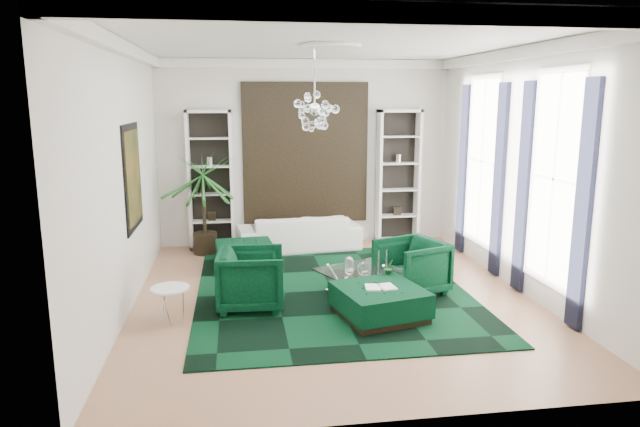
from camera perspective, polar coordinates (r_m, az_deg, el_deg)
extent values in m
cube|color=tan|center=(8.91, 1.32, -8.40)|extent=(6.00, 7.00, 0.02)
cube|color=white|center=(8.43, 1.44, 16.85)|extent=(6.00, 7.00, 0.02)
cube|color=silver|center=(11.91, -1.49, 6.04)|extent=(6.00, 0.02, 3.80)
cube|color=silver|center=(5.09, 8.07, -1.27)|extent=(6.00, 0.02, 3.80)
cube|color=silver|center=(8.49, -19.11, 3.27)|extent=(0.02, 7.00, 3.80)
cube|color=silver|center=(9.44, 19.73, 3.99)|extent=(0.02, 7.00, 3.80)
cylinder|color=white|center=(8.72, 1.09, 16.41)|extent=(0.90, 0.90, 0.05)
cube|color=black|center=(11.86, -1.46, 6.02)|extent=(2.50, 0.06, 2.80)
cube|color=black|center=(9.07, -18.16, 3.50)|extent=(0.04, 1.30, 1.60)
cube|color=white|center=(8.66, 22.39, 3.19)|extent=(0.03, 1.10, 2.90)
cube|color=black|center=(8.02, 24.85, 0.59)|extent=(0.07, 0.30, 3.25)
cube|color=black|center=(9.35, 19.67, 2.37)|extent=(0.07, 0.30, 3.25)
cube|color=white|center=(10.77, 15.91, 5.05)|extent=(0.03, 1.10, 2.90)
cube|color=black|center=(10.09, 17.46, 3.13)|extent=(0.07, 0.30, 3.25)
cube|color=black|center=(11.50, 14.10, 4.26)|extent=(0.07, 0.30, 3.25)
cube|color=black|center=(9.15, 1.15, -7.73)|extent=(4.20, 5.00, 0.02)
imported|color=white|center=(11.55, -2.14, -1.90)|extent=(2.52, 1.20, 0.71)
imported|color=black|center=(8.39, -6.88, -6.52)|extent=(1.02, 0.99, 0.88)
imported|color=black|center=(9.06, 9.10, -5.30)|extent=(1.20, 1.18, 0.86)
cube|color=black|center=(10.45, -7.53, -4.18)|extent=(1.07, 1.07, 0.44)
cube|color=black|center=(8.06, 5.99, -8.89)|extent=(1.33, 1.33, 0.44)
cube|color=white|center=(7.99, 6.03, -7.30)|extent=(0.43, 0.28, 0.03)
cylinder|color=white|center=(8.08, -14.68, -8.93)|extent=(0.63, 0.63, 0.50)
imported|color=#236926|center=(8.59, 6.89, -5.41)|extent=(0.17, 0.16, 0.25)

